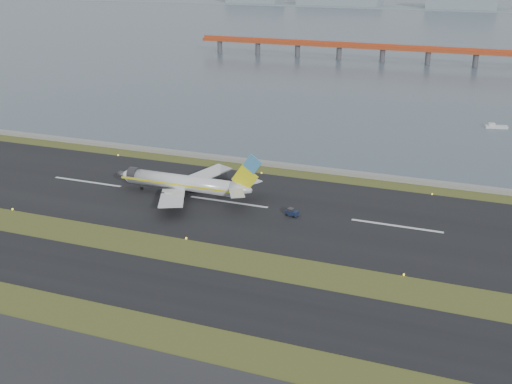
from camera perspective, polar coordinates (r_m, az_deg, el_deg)
ground at (r=129.09m, az=-7.73°, el=-5.50°), size 1000.00×1000.00×0.00m
taxiway_strip at (r=119.91m, az=-10.46°, el=-7.80°), size 1000.00×18.00×0.10m
runway_strip at (r=153.69m, az=-2.44°, el=-0.91°), size 1000.00×45.00×0.10m
seawall at (r=179.81m, az=1.33°, el=2.51°), size 1000.00×2.50×1.00m
bay_water at (r=566.75m, az=15.53°, el=14.22°), size 1400.00×800.00×1.30m
red_pier at (r=356.40m, az=15.09°, el=12.04°), size 260.00×5.00×10.20m
far_shoreline at (r=724.09m, az=18.14°, el=15.70°), size 1400.00×80.00×60.50m
airliner at (r=156.97m, az=-6.25°, el=0.79°), size 38.52×32.89×12.80m
pushback_tug at (r=145.59m, az=3.20°, el=-1.83°), size 3.16×2.34×1.81m
workboat_near at (r=233.25m, az=20.52°, el=5.47°), size 7.67×4.02×1.78m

